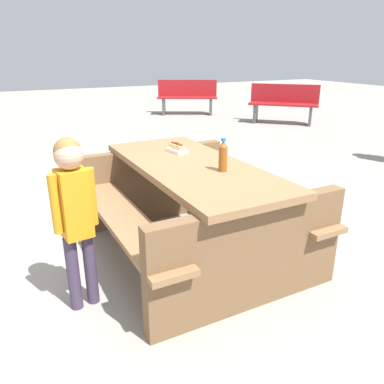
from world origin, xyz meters
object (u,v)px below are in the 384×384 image
at_px(child_in_coat, 74,204).
at_px(park_bench_far, 187,96).
at_px(park_bench_mid, 284,103).
at_px(hotdog_tray, 177,149).
at_px(picnic_table, 192,202).
at_px(soda_bottle, 223,156).

bearing_deg(child_in_coat, park_bench_far, -31.06).
bearing_deg(park_bench_mid, park_bench_far, 31.69).
height_order(hotdog_tray, child_in_coat, child_in_coat).
distance_m(picnic_table, park_bench_mid, 6.25).
relative_size(park_bench_mid, park_bench_far, 0.89).
bearing_deg(hotdog_tray, park_bench_far, -26.96).
relative_size(soda_bottle, park_bench_far, 0.15).
bearing_deg(park_bench_far, hotdog_tray, 153.04).
distance_m(child_in_coat, park_bench_mid, 7.14).
xyz_separation_m(soda_bottle, child_in_coat, (-0.03, 1.04, -0.16)).
relative_size(hotdog_tray, park_bench_mid, 0.15).
xyz_separation_m(picnic_table, soda_bottle, (-0.26, -0.11, 0.41)).
xyz_separation_m(hotdog_tray, park_bench_far, (6.13, -3.12, -0.33)).
distance_m(soda_bottle, park_bench_far, 7.43).
distance_m(soda_bottle, park_bench_mid, 6.37).
bearing_deg(soda_bottle, hotdog_tray, 5.66).
bearing_deg(hotdog_tray, picnic_table, 172.68).
xyz_separation_m(picnic_table, park_bench_mid, (4.34, -4.50, 0.00)).
bearing_deg(child_in_coat, picnic_table, -72.47).
height_order(child_in_coat, park_bench_mid, child_in_coat).
bearing_deg(picnic_table, soda_bottle, -157.02).
relative_size(picnic_table, park_bench_mid, 1.35).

